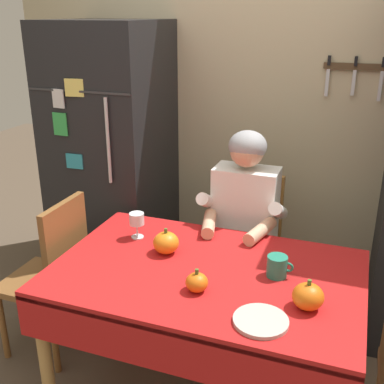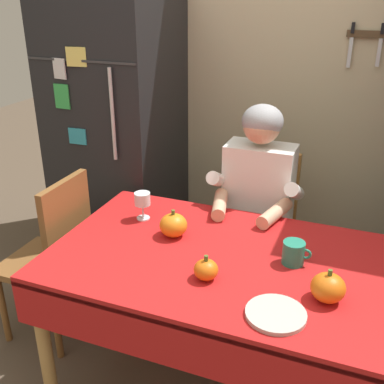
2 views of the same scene
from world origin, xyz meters
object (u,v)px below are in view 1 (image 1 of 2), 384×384
object	(u,v)px
seated_person	(242,221)
pumpkin_small	(197,282)
coffee_mug	(277,266)
pumpkin_medium	(308,296)
wine_glass	(137,220)
serving_tray	(261,321)
refrigerator	(113,162)
pumpkin_large	(166,243)
chair_left_side	(53,272)
dining_table	(204,288)
chair_behind_person	(248,243)

from	to	relation	value
seated_person	pumpkin_small	distance (m)	0.76
coffee_mug	pumpkin_medium	distance (m)	0.26
pumpkin_medium	pumpkin_small	size ratio (longest dim) A/B	1.24
wine_glass	serving_tray	distance (m)	0.91
refrigerator	pumpkin_large	world-z (taller)	refrigerator
wine_glass	serving_tray	xyz separation A→B (m)	(0.76, -0.49, -0.09)
seated_person	pumpkin_large	size ratio (longest dim) A/B	9.62
refrigerator	serving_tray	world-z (taller)	refrigerator
chair_left_side	serving_tray	world-z (taller)	chair_left_side
refrigerator	chair_left_side	world-z (taller)	refrigerator
dining_table	seated_person	size ratio (longest dim) A/B	1.12
pumpkin_small	serving_tray	xyz separation A→B (m)	(0.30, -0.12, -0.03)
pumpkin_medium	pumpkin_large	bearing A→B (deg)	161.79
chair_behind_person	seated_person	world-z (taller)	seated_person
pumpkin_large	pumpkin_small	xyz separation A→B (m)	(0.25, -0.27, -0.01)
wine_glass	serving_tray	bearing A→B (deg)	-32.84
seated_person	pumpkin_small	world-z (taller)	seated_person
chair_behind_person	pumpkin_medium	world-z (taller)	chair_behind_person
pumpkin_large	wine_glass	bearing A→B (deg)	153.71
coffee_mug	serving_tray	distance (m)	0.36
dining_table	pumpkin_medium	bearing A→B (deg)	-14.56
coffee_mug	dining_table	bearing A→B (deg)	-165.96
chair_left_side	serving_tray	size ratio (longest dim) A/B	4.38
dining_table	coffee_mug	world-z (taller)	coffee_mug
dining_table	refrigerator	bearing A→B (deg)	137.09
dining_table	pumpkin_small	bearing A→B (deg)	-83.03
coffee_mug	pumpkin_large	xyz separation A→B (m)	(-0.55, 0.03, 0.01)
coffee_mug	wine_glass	world-z (taller)	wine_glass
refrigerator	coffee_mug	distance (m)	1.50
dining_table	chair_behind_person	bearing A→B (deg)	88.57
coffee_mug	serving_tray	bearing A→B (deg)	-89.06
chair_behind_person	pumpkin_small	bearing A→B (deg)	-90.04
coffee_mug	serving_tray	world-z (taller)	coffee_mug
serving_tray	chair_behind_person	bearing A→B (deg)	105.65
refrigerator	chair_left_side	bearing A→B (deg)	-86.46
wine_glass	pumpkin_small	distance (m)	0.59
coffee_mug	pumpkin_large	world-z (taller)	pumpkin_large
seated_person	pumpkin_medium	size ratio (longest dim) A/B	9.66
pumpkin_large	serving_tray	xyz separation A→B (m)	(0.55, -0.39, -0.05)
refrigerator	chair_left_side	xyz separation A→B (m)	(0.05, -0.80, -0.39)
chair_left_side	wine_glass	distance (m)	0.58
dining_table	seated_person	world-z (taller)	seated_person
pumpkin_large	pumpkin_small	world-z (taller)	pumpkin_large
refrigerator	pumpkin_small	bearing A→B (deg)	-47.01
chair_behind_person	serving_tray	distance (m)	1.14
dining_table	pumpkin_large	xyz separation A→B (m)	(-0.23, 0.11, 0.14)
coffee_mug	pumpkin_large	size ratio (longest dim) A/B	0.91
wine_glass	chair_behind_person	bearing A→B (deg)	51.61
chair_behind_person	chair_left_side	bearing A→B (deg)	-142.49
chair_behind_person	chair_left_side	size ratio (longest dim) A/B	1.00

